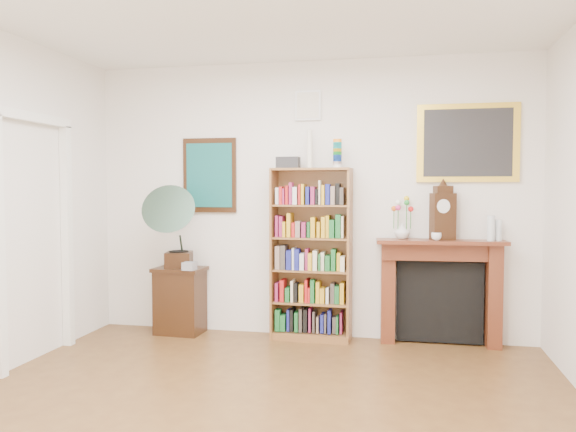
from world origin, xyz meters
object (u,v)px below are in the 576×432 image
Objects in this scene: side_cabinet at (180,300)px; gramophone at (173,222)px; bottle_left at (491,228)px; bookshelf at (311,244)px; mantel_clock at (443,214)px; flower_vase at (402,231)px; teacup at (436,236)px; fireplace at (440,284)px; bottle_right at (498,230)px; cd_stack at (189,266)px.

gramophone is (-0.02, -0.12, 0.83)m from side_cabinet.
gramophone is at bearing -97.43° from side_cabinet.
gramophone is 3.57× the size of bottle_left.
bookshelf reaches higher than mantel_clock.
mantel_clock is at bearing 4.51° from side_cabinet.
flower_vase is 1.60× the size of teacup.
teacup is (1.20, -0.04, 0.10)m from bookshelf.
side_cabinet is 0.56× the size of fireplace.
bottle_left is at bearing -153.39° from bottle_right.
teacup is at bearing -170.67° from bottle_right.
side_cabinet is 2.39m from flower_vase.
bookshelf is at bearing 159.24° from mantel_clock.
bottle_right is at bearing 3.81° from bookshelf.
flower_vase reaches higher than side_cabinet.
fireplace is 1.43× the size of gramophone.
mantel_clock is 2.58× the size of bottle_right.
mantel_clock is at bearing -8.73° from gramophone.
flower_vase is at bearing -179.38° from bottle_right.
fireplace is at bearing 92.23° from mantel_clock.
bottle_right is (0.52, -0.01, 0.53)m from fireplace.
bookshelf is at bearing -178.18° from bottle_right.
bookshelf is 8.22× the size of bottle_left.
bookshelf is 1.71m from bottle_left.
teacup is at bearing -152.10° from mantel_clock.
flower_vase is at bearing -7.77° from gramophone.
mantel_clock is at bearing -1.65° from flower_vase.
bottle_left is (0.82, -0.03, 0.04)m from flower_vase.
flower_vase is (2.28, 0.21, -0.07)m from gramophone.
bottle_left is at bearing -1.84° from flower_vase.
gramophone reaches higher than teacup.
bottle_right is at bearing -20.08° from mantel_clock.
bookshelf is 1.30m from mantel_clock.
gramophone is at bearing -177.29° from teacup.
cd_stack is at bearing -177.97° from fireplace.
bookshelf is 12.89× the size of flower_vase.
bottle_left is 0.08m from bottle_right.
cd_stack is 2.55m from mantel_clock.
gramophone is 1.66× the size of mantel_clock.
flower_vase is 0.33m from teacup.
bottle_left is at bearing -24.38° from mantel_clock.
bookshelf reaches higher than bottle_right.
flower_vase reaches higher than fireplace.
flower_vase is at bearing 178.16° from bottle_left.
mantel_clock reaches higher than cd_stack.
bookshelf is 3.82× the size of mantel_clock.
side_cabinet is at bearing 66.81° from gramophone.
bottle_right is (2.99, 0.24, 0.39)m from cd_stack.
flower_vase is 0.89m from bottle_right.
gramophone is (-1.40, -0.16, 0.22)m from bookshelf.
flower_vase is (2.26, 0.09, 0.75)m from side_cabinet.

